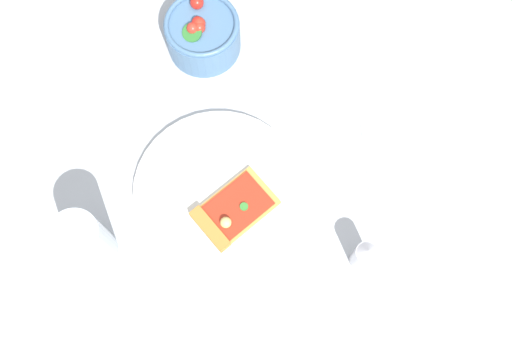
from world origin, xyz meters
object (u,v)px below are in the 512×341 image
Objects in this scene: salad_bowl at (203,34)px; paper_napkin at (401,150)px; plate at (219,191)px; pizza_slice_main at (230,213)px; pepper_shaker at (364,256)px; soda_glass at (85,243)px.

salad_bowl is 0.98× the size of paper_napkin.
plate reaches higher than paper_napkin.
pizza_slice_main is at bearing -62.14° from paper_napkin.
pepper_shaker is at bearing 69.52° from plate.
paper_napkin is at bearing 117.86° from pizza_slice_main.
pizza_slice_main is at bearing -103.24° from pepper_shaker.
salad_bowl is at bearing -140.26° from pepper_shaker.
salad_bowl is (-0.29, -0.08, 0.02)m from pizza_slice_main.
plate is 2.17× the size of salad_bowl.
pizza_slice_main is (0.04, 0.02, 0.01)m from plate.
salad_bowl is 0.44m from pepper_shaker.
soda_glass is (0.37, -0.12, 0.02)m from salad_bowl.
pepper_shaker is (0.18, -0.06, 0.04)m from paper_napkin.
soda_glass reaches higher than pizza_slice_main.
plate is at bearing 12.55° from salad_bowl.
soda_glass reaches higher than paper_napkin.
paper_napkin is (-0.14, 0.26, -0.02)m from pizza_slice_main.
soda_glass is 0.97× the size of paper_napkin.
salad_bowl is at bearing -114.54° from paper_napkin.
pepper_shaker is (0.05, 0.20, 0.02)m from pizza_slice_main.
salad_bowl reaches higher than pepper_shaker.
pizza_slice_main is at bearing 32.21° from plate.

